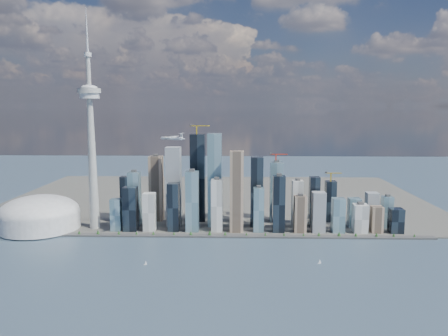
{
  "coord_description": "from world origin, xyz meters",
  "views": [
    {
      "loc": [
        68.1,
        -783.13,
        316.91
      ],
      "look_at": [
        37.89,
        260.0,
        168.98
      ],
      "focal_mm": 35.0,
      "sensor_mm": 36.0,
      "label": 1
    }
  ],
  "objects_px": {
    "needle_tower": "(91,139)",
    "airplane": "(172,138)",
    "sailboat_west": "(145,263)",
    "dome_stadium": "(40,215)",
    "sailboat_east": "(320,262)"
  },
  "relations": [
    {
      "from": "airplane",
      "to": "needle_tower",
      "type": "bearing_deg",
      "value": 170.78
    },
    {
      "from": "needle_tower",
      "to": "sailboat_east",
      "type": "distance_m",
      "value": 632.34
    },
    {
      "from": "dome_stadium",
      "to": "sailboat_west",
      "type": "bearing_deg",
      "value": -36.93
    },
    {
      "from": "airplane",
      "to": "sailboat_east",
      "type": "distance_m",
      "value": 407.55
    },
    {
      "from": "needle_tower",
      "to": "airplane",
      "type": "height_order",
      "value": "needle_tower"
    },
    {
      "from": "sailboat_west",
      "to": "dome_stadium",
      "type": "bearing_deg",
      "value": 134.18
    },
    {
      "from": "needle_tower",
      "to": "sailboat_west",
      "type": "bearing_deg",
      "value": -53.95
    },
    {
      "from": "sailboat_east",
      "to": "needle_tower",
      "type": "bearing_deg",
      "value": 149.3
    },
    {
      "from": "sailboat_west",
      "to": "sailboat_east",
      "type": "distance_m",
      "value": 353.01
    },
    {
      "from": "sailboat_west",
      "to": "needle_tower",
      "type": "bearing_deg",
      "value": 117.16
    },
    {
      "from": "dome_stadium",
      "to": "sailboat_west",
      "type": "xyz_separation_m",
      "value": [
        325.21,
        -244.47,
        -36.47
      ]
    },
    {
      "from": "needle_tower",
      "to": "sailboat_west",
      "type": "xyz_separation_m",
      "value": [
        185.21,
        -254.47,
        -232.87
      ]
    },
    {
      "from": "needle_tower",
      "to": "sailboat_east",
      "type": "height_order",
      "value": "needle_tower"
    },
    {
      "from": "sailboat_west",
      "to": "sailboat_east",
      "type": "xyz_separation_m",
      "value": [
        352.61,
        16.71,
        0.34
      ]
    },
    {
      "from": "needle_tower",
      "to": "dome_stadium",
      "type": "relative_size",
      "value": 2.75
    }
  ]
}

